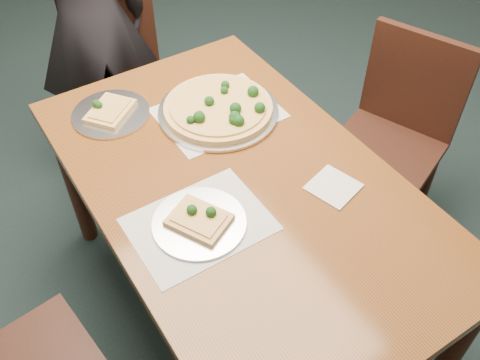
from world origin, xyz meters
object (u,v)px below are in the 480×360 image
dining_table (240,199)px  slice_plate_far (110,112)px  chair_right (395,129)px  diner (89,22)px  pizza_pan (219,108)px  slice_plate_near (199,221)px  chair_far (121,72)px

dining_table → slice_plate_far: slice_plate_far is taller
chair_right → diner: diner is taller
diner → pizza_pan: diner is taller
dining_table → slice_plate_near: size_ratio=5.36×
chair_far → diner: bearing=159.5°
chair_right → slice_plate_near: bearing=-101.8°
chair_far → slice_plate_near: (-0.23, -1.18, 0.25)m
dining_table → chair_right: (0.83, 0.09, -0.14)m
dining_table → chair_right: size_ratio=1.65×
diner → slice_plate_far: (-0.17, -0.62, -0.02)m
chair_far → dining_table: bearing=-79.4°
diner → slice_plate_near: bearing=89.0°
diner → pizza_pan: bearing=107.5°
slice_plate_near → chair_far: bearing=79.0°
chair_right → pizza_pan: (-0.71, 0.24, 0.26)m
chair_far → chair_right: bearing=-39.4°
slice_plate_near → slice_plate_far: (-0.02, 0.62, -0.00)m
pizza_pan → slice_plate_near: size_ratio=1.56×
slice_plate_near → slice_plate_far: bearing=91.6°
chair_far → chair_right: same height
dining_table → diner: (-0.05, 1.15, 0.12)m
pizza_pan → slice_plate_far: (-0.34, 0.21, -0.01)m
dining_table → diner: bearing=92.4°
diner → slice_plate_near: 1.24m
chair_far → slice_plate_near: bearing=-88.8°
diner → slice_plate_far: diner is taller
slice_plate_near → slice_plate_far: size_ratio=1.00×
chair_right → diner: 1.40m
pizza_pan → slice_plate_far: 0.39m
slice_plate_near → dining_table: bearing=23.8°
diner → slice_plate_near: diner is taller
chair_far → chair_right: 1.29m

